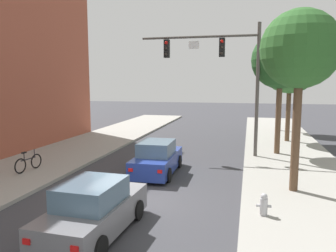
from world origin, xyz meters
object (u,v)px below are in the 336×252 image
object	(u,v)px
street_tree_nearest	(300,50)
street_tree_farthest	(281,67)
street_tree_second	(281,61)
car_lead_blue	(157,159)
car_following_grey	(94,210)
fire_hydrant	(264,204)
traffic_signal_mast	(223,65)
bicycle_leaning	(28,163)
street_tree_third	(290,64)

from	to	relation	value
street_tree_nearest	street_tree_farthest	size ratio (longest dim) A/B	0.98
street_tree_nearest	street_tree_second	distance (m)	7.11
car_lead_blue	car_following_grey	xyz separation A→B (m)	(-0.03, -6.74, 0.00)
fire_hydrant	street_tree_farthest	xyz separation A→B (m)	(2.03, 20.02, 5.12)
car_following_grey	fire_hydrant	world-z (taller)	car_following_grey
car_following_grey	street_tree_farthest	world-z (taller)	street_tree_farthest
traffic_signal_mast	bicycle_leaning	distance (m)	11.57
car_lead_blue	street_tree_nearest	distance (m)	7.88
bicycle_leaning	street_tree_nearest	size ratio (longest dim) A/B	0.25
car_lead_blue	car_following_grey	distance (m)	6.74
street_tree_second	street_tree_farthest	world-z (taller)	street_tree_second
car_following_grey	street_tree_third	bearing A→B (deg)	67.55
traffic_signal_mast	street_tree_second	distance (m)	3.39
traffic_signal_mast	fire_hydrant	size ratio (longest dim) A/B	10.42
bicycle_leaning	street_tree_third	world-z (taller)	street_tree_third
car_following_grey	street_tree_nearest	size ratio (longest dim) A/B	0.62
traffic_signal_mast	street_tree_third	xyz separation A→B (m)	(4.24, 5.71, 0.24)
car_following_grey	bicycle_leaning	distance (m)	7.93
car_following_grey	street_tree_farthest	xyz separation A→B (m)	(6.83, 22.28, 4.91)
car_lead_blue	fire_hydrant	distance (m)	6.55
street_tree_nearest	street_tree_second	size ratio (longest dim) A/B	0.97
street_tree_second	car_following_grey	bearing A→B (deg)	-115.87
street_tree_nearest	street_tree_second	world-z (taller)	street_tree_second
car_following_grey	fire_hydrant	size ratio (longest dim) A/B	5.98
street_tree_second	street_tree_farthest	bearing A→B (deg)	84.90
fire_hydrant	street_tree_second	world-z (taller)	street_tree_second
car_lead_blue	street_tree_third	distance (m)	13.23
traffic_signal_mast	bicycle_leaning	world-z (taller)	traffic_signal_mast
fire_hydrant	street_tree_farthest	size ratio (longest dim) A/B	0.10
bicycle_leaning	street_tree_third	distance (m)	18.12
car_lead_blue	car_following_grey	size ratio (longest dim) A/B	0.99
car_following_grey	street_tree_farthest	size ratio (longest dim) A/B	0.61
car_lead_blue	bicycle_leaning	world-z (taller)	car_lead_blue
car_following_grey	street_tree_third	xyz separation A→B (m)	(6.98, 16.88, 4.88)
street_tree_nearest	street_tree_farthest	xyz separation A→B (m)	(0.79, 17.15, 0.07)
bicycle_leaning	street_tree_second	bearing A→B (deg)	30.52
bicycle_leaning	street_tree_second	xyz separation A→B (m)	(11.89, 7.01, 5.07)
traffic_signal_mast	street_tree_nearest	size ratio (longest dim) A/B	1.08
bicycle_leaning	street_tree_nearest	distance (m)	13.00
fire_hydrant	bicycle_leaning	bearing A→B (deg)	164.54
fire_hydrant	street_tree_second	bearing A→B (deg)	83.53
car_lead_blue	street_tree_nearest	world-z (taller)	street_tree_nearest
bicycle_leaning	fire_hydrant	size ratio (longest dim) A/B	2.45
car_lead_blue	street_tree_nearest	bearing A→B (deg)	-14.99
bicycle_leaning	traffic_signal_mast	bearing A→B (deg)	34.38
car_following_grey	street_tree_farthest	distance (m)	23.81
car_lead_blue	street_tree_third	size ratio (longest dim) A/B	0.57
car_lead_blue	fire_hydrant	world-z (taller)	car_lead_blue
car_lead_blue	street_tree_nearest	xyz separation A→B (m)	(6.01, -1.61, 4.84)
car_following_grey	street_tree_second	xyz separation A→B (m)	(5.94, 12.24, 4.89)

